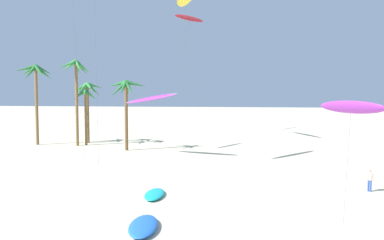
{
  "coord_description": "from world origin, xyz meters",
  "views": [
    {
      "loc": [
        0.97,
        -10.18,
        7.9
      ],
      "look_at": [
        -1.81,
        17.12,
        5.76
      ],
      "focal_mm": 42.36,
      "sensor_mm": 36.0,
      "label": 1
    }
  ],
  "objects": [
    {
      "name": "palm_tree_4",
      "position": [
        -18.85,
        47.05,
        6.11
      ],
      "size": [
        3.48,
        3.83,
        7.43
      ],
      "color": "brown",
      "rests_on": "ground"
    },
    {
      "name": "flying_kite_4",
      "position": [
        -6.89,
        62.9,
        18.52
      ],
      "size": [
        5.17,
        12.85,
        19.12
      ],
      "color": "red",
      "rests_on": "ground"
    },
    {
      "name": "flying_kite_3",
      "position": [
        7.93,
        18.59,
        6.53
      ],
      "size": [
        3.68,
        6.27,
        7.12
      ],
      "color": "purple",
      "rests_on": "ground"
    },
    {
      "name": "person_near_left",
      "position": [
        10.73,
        24.05,
        0.92
      ],
      "size": [
        0.43,
        0.34,
        1.67
      ],
      "color": "#284CA3",
      "rests_on": "ground"
    },
    {
      "name": "flying_kite_0",
      "position": [
        -8.42,
        38.08,
        6.43
      ],
      "size": [
        6.57,
        9.23,
        7.29
      ],
      "color": "purple",
      "rests_on": "ground"
    },
    {
      "name": "grounded_kite_0",
      "position": [
        -4.88,
        20.96,
        0.16
      ],
      "size": [
        1.47,
        3.67,
        0.31
      ],
      "color": "#19B2B7",
      "rests_on": "ground"
    },
    {
      "name": "palm_tree_0",
      "position": [
        -25.41,
        46.92,
        8.76
      ],
      "size": [
        4.93,
        5.01,
        10.58
      ],
      "color": "brown",
      "rests_on": "ground"
    },
    {
      "name": "palm_tree_3",
      "position": [
        -12.35,
        42.98,
        6.98
      ],
      "size": [
        4.89,
        4.41,
        8.49
      ],
      "color": "brown",
      "rests_on": "ground"
    },
    {
      "name": "grounded_kite_1",
      "position": [
        -4.14,
        13.63,
        0.2
      ],
      "size": [
        1.93,
        4.27,
        0.4
      ],
      "color": "blue",
      "rests_on": "ground"
    },
    {
      "name": "palm_tree_2",
      "position": [
        -19.79,
        46.35,
        9.17
      ],
      "size": [
        4.2,
        4.38,
        11.15
      ],
      "color": "brown",
      "rests_on": "ground"
    },
    {
      "name": "palm_tree_1",
      "position": [
        -19.39,
        49.43,
        6.65
      ],
      "size": [
        4.04,
        4.21,
        8.27
      ],
      "color": "brown",
      "rests_on": "ground"
    }
  ]
}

